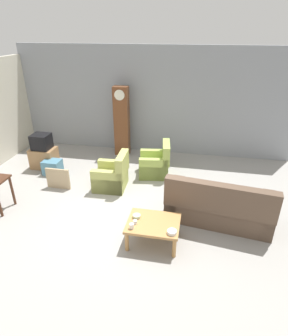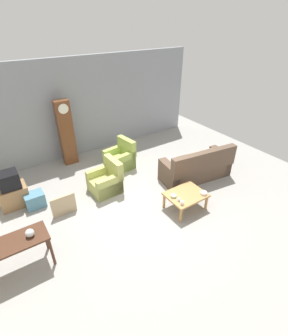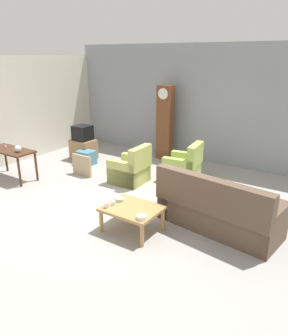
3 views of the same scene
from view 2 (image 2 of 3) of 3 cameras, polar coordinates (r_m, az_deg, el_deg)
The scene contains 17 objects.
ground_plane at distance 6.71m, azimuth -0.29°, elevation -7.80°, with size 10.40×10.40×0.00m, color #999691.
garage_door_wall at distance 8.83m, azimuth -13.69°, elevation 13.27°, with size 8.40×0.16×3.20m, color gray.
couch_floral at distance 7.61m, azimuth 11.91°, elevation 0.03°, with size 2.20×1.16×1.04m.
armchair_olive_near at distance 7.03m, azimuth -8.64°, elevation -3.01°, with size 0.82×0.79×0.92m.
armchair_olive_far at distance 8.06m, azimuth -5.38°, elevation 2.13°, with size 0.89×0.86×0.92m.
coffee_table_wood at distance 6.39m, azimuth 9.49°, elevation -6.30°, with size 0.96×0.76×0.44m.
console_table_dark at distance 5.36m, azimuth -27.93°, elevation -15.69°, with size 1.30×0.56×0.74m.
grandfather_clock at distance 8.32m, azimuth -17.30°, elevation 7.59°, with size 0.44×0.30×2.11m.
tv_stand_cabinet at distance 7.27m, azimuth -27.50°, elevation -5.68°, with size 0.68×0.52×0.56m, color #997047.
tv_crt at distance 7.01m, azimuth -28.48°, elevation -2.46°, with size 0.48×0.44×0.42m, color black.
framed_picture_leaning at distance 6.50m, azimuth -17.82°, elevation -8.10°, with size 0.60×0.05×0.53m, color tan.
storage_box_blue at distance 7.05m, azimuth -23.59°, elevation -6.68°, with size 0.47×0.38×0.39m, color teal.
glass_dome_cloche at distance 5.21m, azimuth -24.60°, elevation -13.31°, with size 0.16×0.16×0.16m, color silver.
cup_white_porcelain at distance 5.99m, azimuth 8.66°, elevation -7.82°, with size 0.08×0.08×0.10m, color white.
cup_blue_rimmed at distance 6.09m, azimuth 7.96°, elevation -7.13°, with size 0.07×0.07×0.07m, color silver.
bowl_white_stacked at distance 6.42m, azimuth 13.45°, elevation -5.57°, with size 0.17×0.17×0.06m, color white.
bowl_shallow_green at distance 6.20m, azimuth 6.74°, elevation -6.33°, with size 0.15×0.15×0.06m, color #B2C69E.
Camera 2 is at (-2.84, -4.32, 4.27)m, focal length 26.74 mm.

